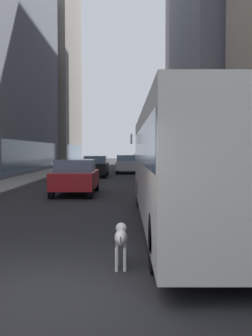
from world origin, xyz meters
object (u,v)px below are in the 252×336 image
object	(u,v)px
dalmatian_dog	(121,238)
car_silver_sedan	(127,164)
car_red_coupe	(76,177)
car_black_suv	(96,166)
transit_bus	(188,160)
car_blue_hatchback	(141,161)

from	to	relation	value
dalmatian_dog	car_silver_sedan	bearing A→B (deg)	89.68
car_red_coupe	car_black_suv	bearing A→B (deg)	90.00
transit_bus	dalmatian_dog	size ratio (longest dim) A/B	11.98
car_black_suv	car_silver_sedan	bearing A→B (deg)	64.05
car_silver_sedan	dalmatian_dog	xyz separation A→B (m)	(-0.16, -28.45, -0.31)
transit_bus	car_blue_hatchback	world-z (taller)	transit_bus
car_red_coupe	car_silver_sedan	size ratio (longest dim) A/B	0.95
dalmatian_dog	car_black_suv	bearing A→B (deg)	95.44
transit_bus	car_black_suv	size ratio (longest dim) A/B	2.49
car_blue_hatchback	car_red_coupe	bearing A→B (deg)	-99.14
transit_bus	car_blue_hatchback	bearing A→B (deg)	90.00
car_red_coupe	car_blue_hatchback	world-z (taller)	same
car_silver_sedan	dalmatian_dog	distance (m)	28.46
transit_bus	dalmatian_dog	bearing A→B (deg)	-114.49
transit_bus	dalmatian_dog	distance (m)	4.43
car_black_suv	dalmatian_dog	bearing A→B (deg)	-84.56
car_black_suv	transit_bus	bearing A→B (deg)	-78.50
car_red_coupe	dalmatian_dog	world-z (taller)	car_red_coupe
car_silver_sedan	car_blue_hatchback	size ratio (longest dim) A/B	1.00
transit_bus	car_silver_sedan	world-z (taller)	transit_bus
transit_bus	car_silver_sedan	bearing A→B (deg)	93.72
transit_bus	car_black_suv	world-z (taller)	transit_bus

